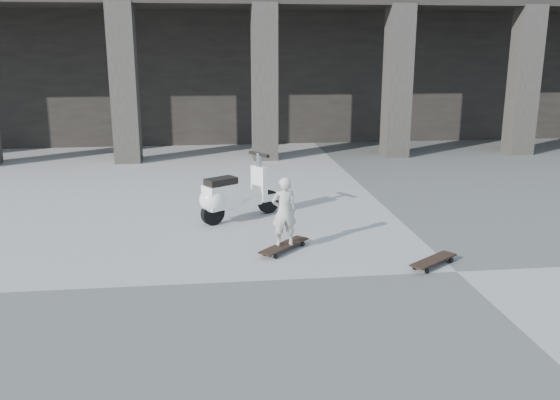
{
  "coord_description": "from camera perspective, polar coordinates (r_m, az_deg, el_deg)",
  "views": [
    {
      "loc": [
        -3.24,
        -7.11,
        2.93
      ],
      "look_at": [
        -2.2,
        1.6,
        0.65
      ],
      "focal_mm": 38.0,
      "sensor_mm": 36.0,
      "label": 1
    }
  ],
  "objects": [
    {
      "name": "skateboard_spare",
      "position": [
        8.44,
        14.55,
        -5.68
      ],
      "size": [
        0.81,
        0.68,
        0.1
      ],
      "rotation": [
        0.0,
        0.0,
        0.64
      ],
      "color": "black",
      "rests_on": "ground"
    },
    {
      "name": "longboard",
      "position": [
        8.76,
        0.39,
        -4.45
      ],
      "size": [
        0.83,
        0.86,
        0.1
      ],
      "rotation": [
        0.0,
        0.0,
        0.81
      ],
      "color": "black",
      "rests_on": "ground"
    },
    {
      "name": "ground",
      "position": [
        8.35,
        16.64,
        -6.63
      ],
      "size": [
        90.0,
        90.0,
        0.0
      ],
      "primitive_type": "plane",
      "color": "#51514F",
      "rests_on": "ground"
    },
    {
      "name": "colonnade",
      "position": [
        21.13,
        2.09,
        14.84
      ],
      "size": [
        28.0,
        8.82,
        6.0
      ],
      "color": "black",
      "rests_on": "ground"
    },
    {
      "name": "child",
      "position": [
        8.6,
        0.39,
        -1.11
      ],
      "size": [
        0.39,
        0.28,
        1.02
      ],
      "primitive_type": "imported",
      "rotation": [
        0.0,
        0.0,
        3.24
      ],
      "color": "#B9B7A7",
      "rests_on": "longboard"
    },
    {
      "name": "scooter",
      "position": [
        10.15,
        -5.03,
        0.36
      ],
      "size": [
        1.44,
        1.02,
        1.14
      ],
      "rotation": [
        0.0,
        0.0,
        0.57
      ],
      "color": "black",
      "rests_on": "ground"
    }
  ]
}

